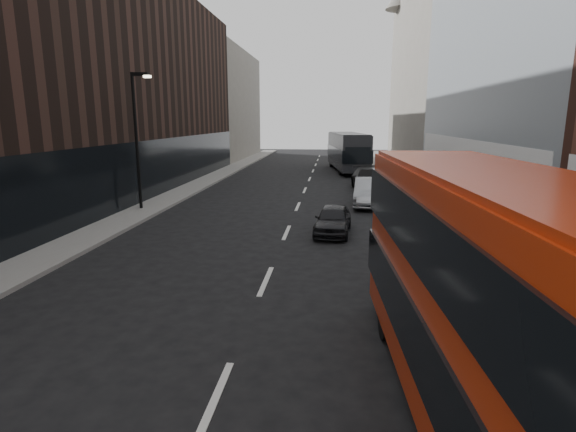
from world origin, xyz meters
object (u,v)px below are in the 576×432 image
(grey_bus, at_px, (348,151))
(car_b, at_px, (369,192))
(car_c, at_px, (369,179))
(car_a, at_px, (333,219))
(red_bus, at_px, (500,301))
(street_lamp, at_px, (137,132))

(grey_bus, relative_size, car_b, 2.38)
(car_c, bearing_deg, car_a, -103.57)
(red_bus, height_order, car_b, red_bus)
(grey_bus, bearing_deg, car_a, -100.12)
(street_lamp, distance_m, red_bus, 20.84)
(street_lamp, xyz_separation_m, car_b, (12.25, 2.80, -3.40))
(red_bus, relative_size, car_a, 2.84)
(street_lamp, xyz_separation_m, car_c, (12.62, 8.33, -3.41))
(car_a, bearing_deg, red_bus, -74.22)
(car_b, bearing_deg, grey_bus, 97.41)
(street_lamp, relative_size, car_c, 1.31)
(street_lamp, height_order, grey_bus, street_lamp)
(red_bus, distance_m, car_c, 24.85)
(street_lamp, height_order, car_a, street_lamp)
(street_lamp, relative_size, red_bus, 0.69)
(car_b, height_order, car_c, car_b)
(grey_bus, bearing_deg, car_c, -91.73)
(grey_bus, distance_m, car_c, 12.24)
(grey_bus, distance_m, car_b, 17.71)
(red_bus, xyz_separation_m, car_c, (0.01, 24.80, -1.49))
(car_c, bearing_deg, red_bus, -92.48)
(street_lamp, relative_size, car_a, 1.95)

